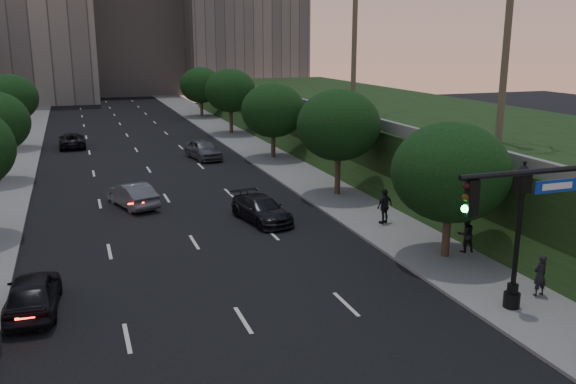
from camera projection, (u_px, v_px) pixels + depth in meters
name	position (u px, v px, depth m)	size (l,w,h in m)	color
road_surface	(152.00, 175.00, 44.40)	(16.00, 140.00, 0.02)	black
sidewalk_right	(285.00, 165.00, 47.70)	(4.50, 140.00, 0.15)	slate
embankment	(430.00, 137.00, 49.20)	(18.00, 90.00, 4.00)	black
parapet_wall	(334.00, 112.00, 45.88)	(0.35, 90.00, 0.70)	slate
office_block_mid	(130.00, 19.00, 108.96)	(22.00, 18.00, 26.00)	gray
tree_right_a	(450.00, 172.00, 26.64)	(5.20, 5.20, 6.24)	#38281C
tree_right_b	(339.00, 125.00, 37.49)	(5.20, 5.20, 6.74)	#38281C
tree_right_c	(273.00, 110.00, 49.49)	(5.20, 5.20, 6.24)	#38281C
tree_right_d	(230.00, 91.00, 62.17)	(5.20, 5.20, 6.74)	#38281C
tree_right_e	(201.00, 85.00, 76.00)	(5.20, 5.20, 6.24)	#38281C
tree_left_d	(9.00, 98.00, 53.66)	(5.00, 5.00, 6.71)	#38281C
street_lamp	(517.00, 243.00, 21.72)	(0.64, 0.64, 5.62)	black
sedan_near_left	(33.00, 293.00, 22.07)	(1.78, 4.43, 1.51)	black
sedan_mid_left	(132.00, 195.00, 35.98)	(1.55, 4.44, 1.46)	#55575C
sedan_far_left	(72.00, 140.00, 55.51)	(2.24, 4.87, 1.35)	black
sedan_near_right	(261.00, 209.00, 33.08)	(1.92, 4.73, 1.37)	black
sedan_far_right	(203.00, 149.00, 50.23)	(1.92, 4.77, 1.62)	#4E4F54
pedestrian_a	(540.00, 275.00, 23.14)	(0.60, 0.39, 1.64)	black
pedestrian_b	(466.00, 234.00, 27.90)	(0.83, 0.65, 1.71)	black
pedestrian_c	(385.00, 206.00, 32.18)	(1.11, 0.46, 1.90)	black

